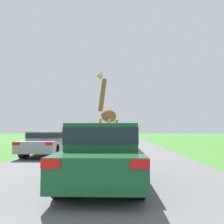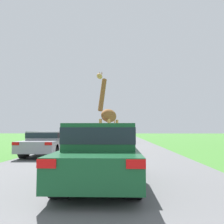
{
  "view_description": "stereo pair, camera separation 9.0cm",
  "coord_description": "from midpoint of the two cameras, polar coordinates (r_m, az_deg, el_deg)",
  "views": [
    {
      "loc": [
        0.7,
        0.07,
        1.33
      ],
      "look_at": [
        0.34,
        14.39,
        2.38
      ],
      "focal_mm": 38.0,
      "sensor_mm": 36.0,
      "label": 1
    },
    {
      "loc": [
        0.79,
        0.08,
        1.33
      ],
      "look_at": [
        0.34,
        14.39,
        2.38
      ],
      "focal_mm": 38.0,
      "sensor_mm": 36.0,
      "label": 2
    }
  ],
  "objects": [
    {
      "name": "car_queue_right",
      "position": [
        24.69,
        1.5,
        -5.53
      ],
      "size": [
        1.91,
        4.02,
        1.46
      ],
      "color": "maroon",
      "rests_on": "ground"
    },
    {
      "name": "road",
      "position": [
        29.96,
        0.38,
        -6.76
      ],
      "size": [
        7.95,
        120.0,
        0.0
      ],
      "color": "#5B5B5E",
      "rests_on": "ground"
    },
    {
      "name": "car_far_ahead",
      "position": [
        12.79,
        -15.07,
        -7.01
      ],
      "size": [
        1.73,
        4.4,
        1.23
      ],
      "color": "gray",
      "rests_on": "ground"
    },
    {
      "name": "car_queue_left",
      "position": [
        30.37,
        -5.14,
        -5.25
      ],
      "size": [
        1.82,
        4.24,
        1.47
      ],
      "color": "silver",
      "rests_on": "ground"
    },
    {
      "name": "giraffe_near_road",
      "position": [
        14.21,
        -0.74,
        -1.05
      ],
      "size": [
        1.28,
        2.77,
        4.58
      ],
      "rotation": [
        0.0,
        0.0,
        2.82
      ],
      "color": "tan",
      "rests_on": "ground"
    },
    {
      "name": "car_lead_maroon",
      "position": [
        5.92,
        -2.26,
        -9.66
      ],
      "size": [
        1.76,
        4.1,
        1.46
      ],
      "color": "#144C28",
      "rests_on": "ground"
    }
  ]
}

